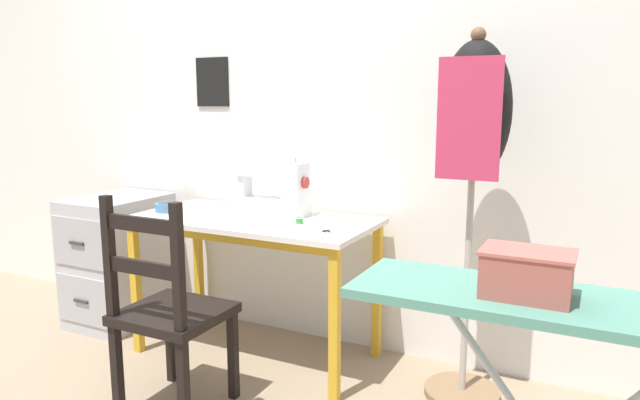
{
  "coord_description": "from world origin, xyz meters",
  "views": [
    {
      "loc": [
        1.5,
        -1.99,
        1.27
      ],
      "look_at": [
        0.37,
        0.26,
        0.82
      ],
      "focal_mm": 32.0,
      "sensor_mm": 36.0,
      "label": 1
    }
  ],
  "objects_px": {
    "filing_cabinet": "(119,259)",
    "fabric_bowl": "(167,207)",
    "sewing_machine": "(275,190)",
    "ironing_board": "(564,321)",
    "thread_spool_near_machine": "(299,221)",
    "wooden_chair": "(169,313)",
    "scissors": "(328,232)",
    "dress_form": "(473,139)",
    "storage_box": "(527,273)"
  },
  "relations": [
    {
      "from": "filing_cabinet",
      "to": "fabric_bowl",
      "type": "bearing_deg",
      "value": -12.05
    },
    {
      "from": "sewing_machine",
      "to": "ironing_board",
      "type": "relative_size",
      "value": 0.37
    },
    {
      "from": "thread_spool_near_machine",
      "to": "wooden_chair",
      "type": "xyz_separation_m",
      "value": [
        -0.29,
        -0.57,
        -0.3
      ]
    },
    {
      "from": "scissors",
      "to": "filing_cabinet",
      "type": "distance_m",
      "value": 1.46
    },
    {
      "from": "dress_form",
      "to": "storage_box",
      "type": "relative_size",
      "value": 7.35
    },
    {
      "from": "fabric_bowl",
      "to": "wooden_chair",
      "type": "height_order",
      "value": "wooden_chair"
    },
    {
      "from": "ironing_board",
      "to": "storage_box",
      "type": "relative_size",
      "value": 4.82
    },
    {
      "from": "fabric_bowl",
      "to": "filing_cabinet",
      "type": "distance_m",
      "value": 0.6
    },
    {
      "from": "fabric_bowl",
      "to": "filing_cabinet",
      "type": "xyz_separation_m",
      "value": [
        -0.47,
        0.1,
        -0.36
      ]
    },
    {
      "from": "storage_box",
      "to": "thread_spool_near_machine",
      "type": "bearing_deg",
      "value": 141.24
    },
    {
      "from": "fabric_bowl",
      "to": "dress_form",
      "type": "bearing_deg",
      "value": 4.38
    },
    {
      "from": "fabric_bowl",
      "to": "storage_box",
      "type": "bearing_deg",
      "value": -24.34
    },
    {
      "from": "filing_cabinet",
      "to": "storage_box",
      "type": "distance_m",
      "value": 2.53
    },
    {
      "from": "scissors",
      "to": "thread_spool_near_machine",
      "type": "relative_size",
      "value": 2.52
    },
    {
      "from": "fabric_bowl",
      "to": "filing_cabinet",
      "type": "bearing_deg",
      "value": 167.95
    },
    {
      "from": "fabric_bowl",
      "to": "wooden_chair",
      "type": "relative_size",
      "value": 0.13
    },
    {
      "from": "fabric_bowl",
      "to": "wooden_chair",
      "type": "xyz_separation_m",
      "value": [
        0.46,
        -0.53,
        -0.31
      ]
    },
    {
      "from": "scissors",
      "to": "wooden_chair",
      "type": "xyz_separation_m",
      "value": [
        -0.48,
        -0.47,
        -0.28
      ]
    },
    {
      "from": "fabric_bowl",
      "to": "scissors",
      "type": "xyz_separation_m",
      "value": [
        0.94,
        -0.06,
        -0.02
      ]
    },
    {
      "from": "thread_spool_near_machine",
      "to": "storage_box",
      "type": "bearing_deg",
      "value": -38.76
    },
    {
      "from": "filing_cabinet",
      "to": "sewing_machine",
      "type": "bearing_deg",
      "value": 4.41
    },
    {
      "from": "filing_cabinet",
      "to": "storage_box",
      "type": "bearing_deg",
      "value": -22.0
    },
    {
      "from": "scissors",
      "to": "ironing_board",
      "type": "distance_m",
      "value": 1.24
    },
    {
      "from": "storage_box",
      "to": "wooden_chair",
      "type": "bearing_deg",
      "value": 167.66
    },
    {
      "from": "scissors",
      "to": "storage_box",
      "type": "distance_m",
      "value": 1.19
    },
    {
      "from": "scissors",
      "to": "ironing_board",
      "type": "relative_size",
      "value": 0.11
    },
    {
      "from": "sewing_machine",
      "to": "ironing_board",
      "type": "height_order",
      "value": "sewing_machine"
    },
    {
      "from": "fabric_bowl",
      "to": "storage_box",
      "type": "xyz_separation_m",
      "value": [
        1.83,
        -0.83,
        0.14
      ]
    },
    {
      "from": "thread_spool_near_machine",
      "to": "sewing_machine",
      "type": "bearing_deg",
      "value": 147.29
    },
    {
      "from": "sewing_machine",
      "to": "dress_form",
      "type": "distance_m",
      "value": 1.01
    },
    {
      "from": "scissors",
      "to": "filing_cabinet",
      "type": "relative_size",
      "value": 0.15
    },
    {
      "from": "fabric_bowl",
      "to": "ironing_board",
      "type": "xyz_separation_m",
      "value": [
        1.92,
        -0.81,
        0.03
      ]
    },
    {
      "from": "ironing_board",
      "to": "storage_box",
      "type": "bearing_deg",
      "value": -170.7
    },
    {
      "from": "filing_cabinet",
      "to": "dress_form",
      "type": "bearing_deg",
      "value": 0.45
    },
    {
      "from": "thread_spool_near_machine",
      "to": "wooden_chair",
      "type": "distance_m",
      "value": 0.71
    },
    {
      "from": "ironing_board",
      "to": "storage_box",
      "type": "xyz_separation_m",
      "value": [
        -0.09,
        -0.01,
        0.11
      ]
    },
    {
      "from": "storage_box",
      "to": "filing_cabinet",
      "type": "bearing_deg",
      "value": 158.0
    },
    {
      "from": "fabric_bowl",
      "to": "thread_spool_near_machine",
      "type": "xyz_separation_m",
      "value": [
        0.74,
        0.04,
        -0.01
      ]
    },
    {
      "from": "sewing_machine",
      "to": "storage_box",
      "type": "distance_m",
      "value": 1.64
    },
    {
      "from": "sewing_machine",
      "to": "ironing_board",
      "type": "distance_m",
      "value": 1.7
    },
    {
      "from": "scissors",
      "to": "thread_spool_near_machine",
      "type": "height_order",
      "value": "thread_spool_near_machine"
    },
    {
      "from": "sewing_machine",
      "to": "filing_cabinet",
      "type": "xyz_separation_m",
      "value": [
        -1.0,
        -0.08,
        -0.46
      ]
    },
    {
      "from": "wooden_chair",
      "to": "filing_cabinet",
      "type": "bearing_deg",
      "value": 145.79
    },
    {
      "from": "fabric_bowl",
      "to": "dress_form",
      "type": "distance_m",
      "value": 1.55
    },
    {
      "from": "sewing_machine",
      "to": "storage_box",
      "type": "xyz_separation_m",
      "value": [
        1.29,
        -1.01,
        0.04
      ]
    },
    {
      "from": "scissors",
      "to": "wooden_chair",
      "type": "height_order",
      "value": "wooden_chair"
    },
    {
      "from": "thread_spool_near_machine",
      "to": "wooden_chair",
      "type": "height_order",
      "value": "wooden_chair"
    },
    {
      "from": "scissors",
      "to": "sewing_machine",
      "type": "bearing_deg",
      "value": 150.05
    },
    {
      "from": "thread_spool_near_machine",
      "to": "scissors",
      "type": "bearing_deg",
      "value": -26.9
    },
    {
      "from": "storage_box",
      "to": "dress_form",
      "type": "bearing_deg",
      "value": 109.33
    }
  ]
}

